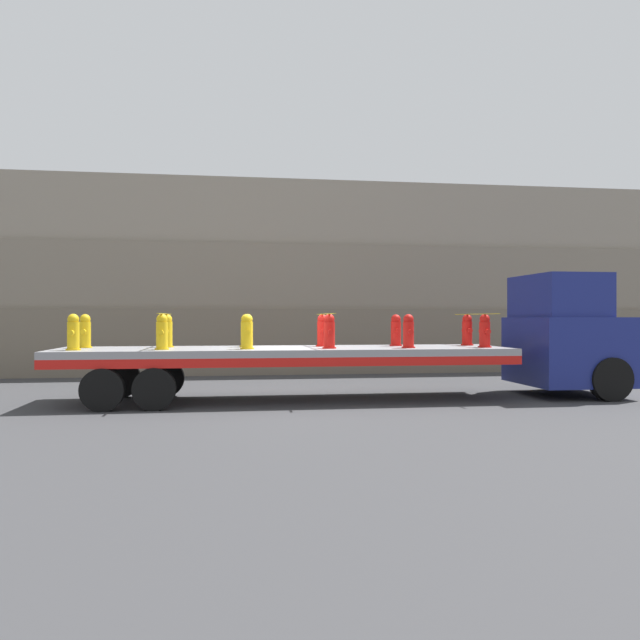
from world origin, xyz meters
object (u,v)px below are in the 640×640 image
truck_cab (568,337)px  fire_hydrant_red_far_5 (467,330)px  fire_hydrant_red_far_4 (396,331)px  fire_hydrant_yellow_near_1 (162,332)px  fire_hydrant_red_near_4 (408,332)px  fire_hydrant_yellow_near_0 (73,333)px  fire_hydrant_yellow_far_2 (246,331)px  fire_hydrant_red_far_3 (322,331)px  fire_hydrant_yellow_far_1 (167,331)px  fire_hydrant_red_near_3 (329,332)px  flatbed_trailer (262,357)px  fire_hydrant_yellow_near_2 (247,332)px  fire_hydrant_yellow_far_0 (85,332)px  fire_hydrant_red_near_5 (485,331)px

truck_cab → fire_hydrant_red_far_5: 2.55m
fire_hydrant_red_far_4 → fire_hydrant_red_far_5: bearing=0.0°
fire_hydrant_yellow_near_1 → fire_hydrant_red_far_4: bearing=11.2°
fire_hydrant_yellow_near_1 → fire_hydrant_red_near_4: 5.70m
fire_hydrant_yellow_near_0 → fire_hydrant_yellow_far_2: bearing=16.6°
fire_hydrant_yellow_far_2 → fire_hydrant_red_far_3: 1.90m
truck_cab → fire_hydrant_yellow_far_1: (-10.08, 0.57, 0.15)m
fire_hydrant_red_near_3 → fire_hydrant_red_far_4: size_ratio=1.00×
fire_hydrant_yellow_near_0 → fire_hydrant_yellow_near_1: size_ratio=1.00×
flatbed_trailer → fire_hydrant_yellow_near_2: fire_hydrant_yellow_near_2 is taller
truck_cab → fire_hydrant_yellow_far_0: size_ratio=3.83×
flatbed_trailer → fire_hydrant_red_near_4: 3.54m
flatbed_trailer → fire_hydrant_yellow_far_0: bearing=172.2°
fire_hydrant_yellow_far_1 → fire_hydrant_red_far_5: same height
fire_hydrant_yellow_far_2 → fire_hydrant_red_far_5: (5.70, 0.00, 0.00)m
fire_hydrant_yellow_near_1 → flatbed_trailer: bearing=14.1°
truck_cab → fire_hydrant_red_near_4: bearing=-172.6°
fire_hydrant_yellow_near_2 → fire_hydrant_red_far_3: bearing=30.8°
fire_hydrant_yellow_near_2 → fire_hydrant_red_near_4: 3.80m
fire_hydrant_yellow_far_0 → fire_hydrant_red_far_3: size_ratio=1.00×
fire_hydrant_red_far_3 → fire_hydrant_red_near_4: same height
fire_hydrant_red_near_4 → flatbed_trailer: bearing=170.7°
fire_hydrant_yellow_near_2 → fire_hydrant_yellow_far_2: (0.00, 1.13, 0.00)m
fire_hydrant_red_near_4 → fire_hydrant_red_far_5: 2.21m
fire_hydrant_red_near_4 → fire_hydrant_red_far_4: same height
fire_hydrant_yellow_far_0 → fire_hydrant_red_far_4: same height
fire_hydrant_yellow_far_1 → fire_hydrant_red_far_5: 7.60m
flatbed_trailer → fire_hydrant_yellow_far_0: 4.24m
truck_cab → fire_hydrant_yellow_far_1: truck_cab is taller
flatbed_trailer → fire_hydrant_yellow_near_1: bearing=-165.9°
fire_hydrant_yellow_far_0 → fire_hydrant_yellow_near_2: size_ratio=1.00×
fire_hydrant_yellow_near_0 → flatbed_trailer: bearing=7.8°
fire_hydrant_yellow_near_1 → fire_hydrant_red_far_4: size_ratio=1.00×
fire_hydrant_yellow_far_1 → fire_hydrant_red_near_4: same height
fire_hydrant_yellow_near_1 → fire_hydrant_yellow_near_0: bearing=180.0°
fire_hydrant_yellow_far_0 → fire_hydrant_yellow_far_1: size_ratio=1.00×
fire_hydrant_yellow_far_2 → fire_hydrant_red_far_4: 3.80m
fire_hydrant_yellow_near_2 → fire_hydrant_red_near_5: bearing=0.0°
fire_hydrant_red_far_3 → fire_hydrant_red_far_5: (3.80, 0.00, 0.00)m
truck_cab → fire_hydrant_yellow_far_1: 10.09m
truck_cab → fire_hydrant_yellow_near_0: 11.99m
fire_hydrant_yellow_far_0 → fire_hydrant_red_near_5: 9.56m
truck_cab → fire_hydrant_red_far_4: bearing=172.6°
fire_hydrant_yellow_near_2 → fire_hydrant_red_near_5: size_ratio=1.00×
fire_hydrant_yellow_far_2 → fire_hydrant_red_near_5: size_ratio=1.00×
fire_hydrant_yellow_far_2 → fire_hydrant_red_near_4: 3.96m
fire_hydrant_yellow_far_0 → fire_hydrant_red_far_4: bearing=0.0°
fire_hydrant_yellow_near_2 → fire_hydrant_red_far_5: same height
fire_hydrant_red_near_3 → fire_hydrant_red_far_5: size_ratio=1.00×
fire_hydrant_yellow_far_1 → fire_hydrant_red_near_3: same height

